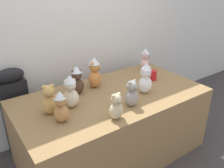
{
  "coord_description": "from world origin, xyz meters",
  "views": [
    {
      "loc": [
        -1.21,
        -1.48,
        1.83
      ],
      "look_at": [
        0.0,
        0.25,
        0.85
      ],
      "focal_mm": 38.31,
      "sensor_mm": 36.0,
      "label": 1
    }
  ],
  "objects_px": {
    "teddy_bear_cream": "(71,92)",
    "teddy_bear_ash": "(132,94)",
    "party_cup_red": "(153,75)",
    "display_table": "(112,125)",
    "teddy_bear_ginger": "(95,73)",
    "teddy_bear_caramel": "(61,107)",
    "teddy_bear_sand": "(116,107)",
    "teddy_bear_cocoa": "(77,81)",
    "teddy_bear_snow": "(145,79)",
    "teddy_bear_blush": "(145,60)",
    "instrument_case": "(17,111)",
    "teddy_bear_honey": "(50,100)"
  },
  "relations": [
    {
      "from": "teddy_bear_ash",
      "to": "teddy_bear_caramel",
      "type": "bearing_deg",
      "value": 163.19
    },
    {
      "from": "teddy_bear_cream",
      "to": "teddy_bear_honey",
      "type": "xyz_separation_m",
      "value": [
        -0.2,
        0.0,
        -0.02
      ]
    },
    {
      "from": "teddy_bear_cream",
      "to": "teddy_bear_caramel",
      "type": "bearing_deg",
      "value": -118.86
    },
    {
      "from": "teddy_bear_cocoa",
      "to": "teddy_bear_snow",
      "type": "height_order",
      "value": "teddy_bear_snow"
    },
    {
      "from": "party_cup_red",
      "to": "teddy_bear_sand",
      "type": "bearing_deg",
      "value": -153.25
    },
    {
      "from": "party_cup_red",
      "to": "display_table",
      "type": "bearing_deg",
      "value": -176.21
    },
    {
      "from": "instrument_case",
      "to": "teddy_bear_ash",
      "type": "relative_size",
      "value": 3.9
    },
    {
      "from": "teddy_bear_cocoa",
      "to": "teddy_bear_sand",
      "type": "xyz_separation_m",
      "value": [
        0.05,
        -0.59,
        -0.03
      ]
    },
    {
      "from": "teddy_bear_ash",
      "to": "teddy_bear_ginger",
      "type": "xyz_separation_m",
      "value": [
        -0.07,
        0.53,
        0.04
      ]
    },
    {
      "from": "teddy_bear_cream",
      "to": "party_cup_red",
      "type": "relative_size",
      "value": 2.83
    },
    {
      "from": "teddy_bear_blush",
      "to": "party_cup_red",
      "type": "distance_m",
      "value": 0.3
    },
    {
      "from": "instrument_case",
      "to": "teddy_bear_cocoa",
      "type": "distance_m",
      "value": 0.77
    },
    {
      "from": "display_table",
      "to": "teddy_bear_ginger",
      "type": "distance_m",
      "value": 0.58
    },
    {
      "from": "display_table",
      "to": "teddy_bear_caramel",
      "type": "height_order",
      "value": "teddy_bear_caramel"
    },
    {
      "from": "teddy_bear_cream",
      "to": "teddy_bear_ash",
      "type": "height_order",
      "value": "teddy_bear_cream"
    },
    {
      "from": "display_table",
      "to": "teddy_bear_cream",
      "type": "relative_size",
      "value": 6.08
    },
    {
      "from": "teddy_bear_cream",
      "to": "teddy_bear_ginger",
      "type": "relative_size",
      "value": 0.95
    },
    {
      "from": "teddy_bear_honey",
      "to": "teddy_bear_ginger",
      "type": "distance_m",
      "value": 0.63
    },
    {
      "from": "teddy_bear_cream",
      "to": "teddy_bear_honey",
      "type": "bearing_deg",
      "value": -164.69
    },
    {
      "from": "teddy_bear_ash",
      "to": "party_cup_red",
      "type": "height_order",
      "value": "teddy_bear_ash"
    },
    {
      "from": "instrument_case",
      "to": "teddy_bear_blush",
      "type": "distance_m",
      "value": 1.58
    },
    {
      "from": "teddy_bear_snow",
      "to": "teddy_bear_blush",
      "type": "bearing_deg",
      "value": 49.33
    },
    {
      "from": "display_table",
      "to": "instrument_case",
      "type": "relative_size",
      "value": 1.92
    },
    {
      "from": "teddy_bear_sand",
      "to": "party_cup_red",
      "type": "distance_m",
      "value": 0.9
    },
    {
      "from": "teddy_bear_ash",
      "to": "party_cup_red",
      "type": "relative_size",
      "value": 2.3
    },
    {
      "from": "instrument_case",
      "to": "teddy_bear_cream",
      "type": "height_order",
      "value": "teddy_bear_cream"
    },
    {
      "from": "teddy_bear_snow",
      "to": "teddy_bear_caramel",
      "type": "bearing_deg",
      "value": -178.4
    },
    {
      "from": "display_table",
      "to": "teddy_bear_cocoa",
      "type": "relative_size",
      "value": 6.43
    },
    {
      "from": "display_table",
      "to": "instrument_case",
      "type": "bearing_deg",
      "value": 141.6
    },
    {
      "from": "teddy_bear_caramel",
      "to": "party_cup_red",
      "type": "relative_size",
      "value": 2.52
    },
    {
      "from": "teddy_bear_cocoa",
      "to": "teddy_bear_ash",
      "type": "distance_m",
      "value": 0.57
    },
    {
      "from": "teddy_bear_cocoa",
      "to": "teddy_bear_snow",
      "type": "bearing_deg",
      "value": -18.9
    },
    {
      "from": "teddy_bear_honey",
      "to": "teddy_bear_ash",
      "type": "distance_m",
      "value": 0.72
    },
    {
      "from": "teddy_bear_honey",
      "to": "teddy_bear_blush",
      "type": "height_order",
      "value": "teddy_bear_blush"
    },
    {
      "from": "teddy_bear_ash",
      "to": "teddy_bear_sand",
      "type": "bearing_deg",
      "value": -164.36
    },
    {
      "from": "teddy_bear_snow",
      "to": "teddy_bear_sand",
      "type": "xyz_separation_m",
      "value": [
        -0.52,
        -0.22,
        -0.05
      ]
    },
    {
      "from": "teddy_bear_ginger",
      "to": "instrument_case",
      "type": "bearing_deg",
      "value": 123.24
    },
    {
      "from": "teddy_bear_honey",
      "to": "teddy_bear_ginger",
      "type": "height_order",
      "value": "teddy_bear_ginger"
    },
    {
      "from": "instrument_case",
      "to": "teddy_bear_sand",
      "type": "bearing_deg",
      "value": -61.3
    },
    {
      "from": "teddy_bear_ash",
      "to": "teddy_bear_blush",
      "type": "height_order",
      "value": "teddy_bear_blush"
    },
    {
      "from": "teddy_bear_ginger",
      "to": "teddy_bear_caramel",
      "type": "bearing_deg",
      "value": -174.39
    },
    {
      "from": "teddy_bear_honey",
      "to": "display_table",
      "type": "bearing_deg",
      "value": 12.02
    },
    {
      "from": "teddy_bear_cream",
      "to": "teddy_bear_ginger",
      "type": "height_order",
      "value": "teddy_bear_ginger"
    },
    {
      "from": "instrument_case",
      "to": "teddy_bear_snow",
      "type": "bearing_deg",
      "value": -36.79
    },
    {
      "from": "teddy_bear_honey",
      "to": "teddy_bear_blush",
      "type": "relative_size",
      "value": 0.97
    },
    {
      "from": "teddy_bear_caramel",
      "to": "teddy_bear_sand",
      "type": "height_order",
      "value": "teddy_bear_caramel"
    },
    {
      "from": "teddy_bear_honey",
      "to": "teddy_bear_snow",
      "type": "height_order",
      "value": "teddy_bear_snow"
    },
    {
      "from": "teddy_bear_ash",
      "to": "teddy_bear_sand",
      "type": "xyz_separation_m",
      "value": [
        -0.24,
        -0.09,
        -0.01
      ]
    },
    {
      "from": "teddy_bear_ash",
      "to": "teddy_bear_snow",
      "type": "xyz_separation_m",
      "value": [
        0.28,
        0.13,
        0.04
      ]
    },
    {
      "from": "display_table",
      "to": "teddy_bear_caramel",
      "type": "xyz_separation_m",
      "value": [
        -0.6,
        -0.15,
        0.5
      ]
    }
  ]
}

